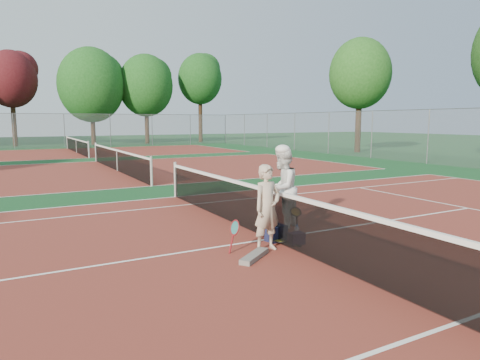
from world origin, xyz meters
The scene contains 23 objects.
ground centered at (0.00, 0.00, 0.00)m, with size 130.00×130.00×0.00m, color #103D1B.
court_main centered at (0.00, 0.00, 0.00)m, with size 23.77×10.97×0.01m, color maroon.
court_far_a centered at (0.00, 13.50, 0.00)m, with size 23.77×10.97×0.01m, color maroon.
court_far_b centered at (0.00, 27.00, 0.00)m, with size 23.77×10.97×0.01m, color maroon.
net_main centered at (0.00, 0.00, 0.51)m, with size 0.10×10.98×1.02m, color black, non-canonical shape.
net_far_a centered at (0.00, 13.50, 0.51)m, with size 0.10×10.98×1.02m, color black, non-canonical shape.
net_far_b centered at (0.00, 27.00, 0.51)m, with size 0.10×10.98×1.02m, color black, non-canonical shape.
fence_back centered at (0.00, 34.00, 1.50)m, with size 32.00×0.06×3.00m, color slate, non-canonical shape.
fence_right centered at (16.00, 6.75, 1.50)m, with size 54.50×0.06×3.00m, color slate, non-canonical shape.
player_a centered at (-0.44, -0.59, 0.79)m, with size 0.58×0.38×1.59m, color #B6A48D.
player_b centered at (0.74, 0.67, 0.89)m, with size 0.87×0.68×1.79m, color white.
racket_red centered at (-1.03, -0.43, 0.29)m, with size 0.19×0.27×0.59m, color maroon, non-canonical shape.
racket_black_held centered at (0.90, 0.37, 0.26)m, with size 0.36×0.27×0.51m, color black, non-canonical shape.
racket_spare centered at (-0.03, -0.36, 0.05)m, with size 0.60×0.27×0.09m, color black, non-canonical shape.
sports_bag_navy centered at (0.04, -0.17, 0.16)m, with size 0.39×0.27×0.31m, color black.
sports_bag_purple centered at (0.24, -0.56, 0.12)m, with size 0.29×0.20×0.24m, color black.
net_cover_canvas centered at (-0.90, -0.91, 0.04)m, with size 0.84×0.19×0.09m, color #615D58.
water_bottle centered at (0.37, -0.39, 0.15)m, with size 0.09×0.09×0.30m, color #C9DFFF.
tree_back_maroon centered at (-3.87, 38.42, 6.17)m, with size 4.58×4.58×8.84m.
tree_back_3 centered at (3.08, 37.68, 5.87)m, with size 6.37×6.37×9.54m.
tree_back_4 centered at (8.53, 37.53, 6.01)m, with size 5.60×5.60×9.24m.
tree_back_5 centered at (14.81, 37.89, 6.97)m, with size 4.88×4.88×9.81m.
tree_right_1 centered at (18.86, 17.25, 5.83)m, with size 4.55×4.55×8.48m.
Camera 1 is at (-4.53, -7.06, 2.36)m, focal length 32.00 mm.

